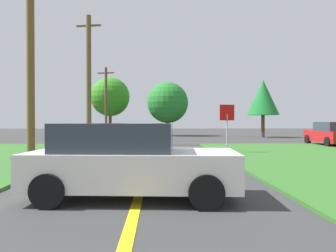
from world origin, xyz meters
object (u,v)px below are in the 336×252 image
(car_behind_on_main_road, at_px, (129,161))
(utility_pole_near, at_px, (30,41))
(stop_sign, at_px, (227,119))
(oak_tree_right, at_px, (168,103))
(pine_tree_center, at_px, (110,97))
(utility_pole_far, at_px, (106,101))
(utility_pole_mid, at_px, (89,79))
(oak_tree_left, at_px, (263,98))
(car_on_crossroad, at_px, (332,134))

(car_behind_on_main_road, relative_size, utility_pole_near, 0.50)
(stop_sign, relative_size, oak_tree_right, 0.41)
(utility_pole_near, bearing_deg, car_behind_on_main_road, -53.31)
(oak_tree_right, bearing_deg, stop_sign, -83.48)
(pine_tree_center, relative_size, oak_tree_right, 1.11)
(car_behind_on_main_road, xyz_separation_m, oak_tree_right, (1.71, 31.55, 3.00))
(car_behind_on_main_road, xyz_separation_m, pine_tree_center, (-5.04, 32.64, 3.73))
(utility_pole_near, relative_size, oak_tree_right, 1.48)
(utility_pole_far, relative_size, pine_tree_center, 1.06)
(utility_pole_mid, relative_size, oak_tree_right, 1.48)
(utility_pole_near, height_order, oak_tree_left, utility_pole_near)
(oak_tree_right, bearing_deg, car_on_crossroad, -56.83)
(car_on_crossroad, height_order, pine_tree_center, pine_tree_center)
(car_on_crossroad, xyz_separation_m, oak_tree_left, (-0.86, 12.32, 3.32))
(utility_pole_far, height_order, oak_tree_left, utility_pole_far)
(utility_pole_far, distance_m, pine_tree_center, 4.81)
(utility_pole_near, xyz_separation_m, oak_tree_left, (15.71, 21.94, -0.56))
(car_behind_on_main_road, relative_size, pine_tree_center, 0.66)
(oak_tree_left, distance_m, pine_tree_center, 17.33)
(utility_pole_mid, bearing_deg, stop_sign, -38.62)
(car_behind_on_main_road, distance_m, utility_pole_mid, 17.72)
(car_on_crossroad, relative_size, utility_pole_far, 0.62)
(utility_pole_mid, bearing_deg, pine_tree_center, 92.73)
(utility_pole_near, relative_size, pine_tree_center, 1.34)
(stop_sign, height_order, utility_pole_mid, utility_pole_mid)
(car_on_crossroad, bearing_deg, pine_tree_center, 46.27)
(car_on_crossroad, height_order, utility_pole_near, utility_pole_near)
(stop_sign, bearing_deg, car_behind_on_main_road, 53.24)
(car_behind_on_main_road, height_order, pine_tree_center, pine_tree_center)
(car_behind_on_main_road, height_order, oak_tree_right, oak_tree_right)
(oak_tree_right, bearing_deg, oak_tree_left, -22.14)
(oak_tree_right, bearing_deg, car_behind_on_main_road, -93.11)
(car_behind_on_main_road, bearing_deg, utility_pole_mid, 107.99)
(stop_sign, bearing_deg, oak_tree_left, -126.79)
(utility_pole_far, distance_m, oak_tree_right, 7.47)
(utility_pole_mid, distance_m, oak_tree_right, 15.98)
(oak_tree_right, bearing_deg, utility_pole_far, -150.71)
(utility_pole_near, bearing_deg, stop_sign, 27.66)
(car_on_crossroad, bearing_deg, car_behind_on_main_road, 142.16)
(car_behind_on_main_road, distance_m, oak_tree_left, 30.05)
(car_on_crossroad, relative_size, pine_tree_center, 0.66)
(oak_tree_left, bearing_deg, utility_pole_far, 178.82)
(utility_pole_near, height_order, oak_tree_right, utility_pole_near)
(car_behind_on_main_road, bearing_deg, utility_pole_near, 130.34)
(stop_sign, height_order, oak_tree_right, oak_tree_right)
(utility_pole_near, height_order, utility_pole_mid, utility_pole_mid)
(car_behind_on_main_road, xyz_separation_m, utility_pole_far, (-4.80, 27.90, 2.97))
(utility_pole_near, distance_m, oak_tree_left, 26.99)
(utility_pole_mid, distance_m, pine_tree_center, 15.90)
(utility_pole_far, bearing_deg, stop_sign, -63.37)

